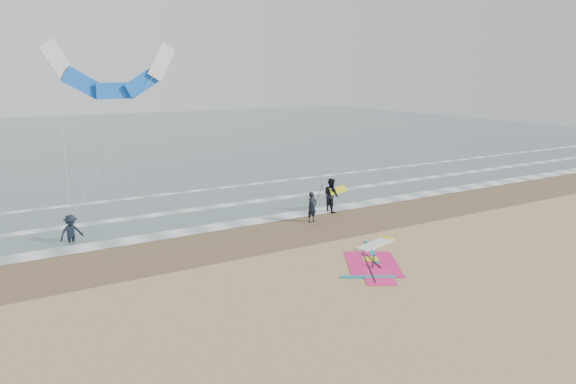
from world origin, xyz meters
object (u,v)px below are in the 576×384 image
person_standing (312,207)px  person_walking (331,195)px  windsurf_rig (375,258)px  surf_kite (113,76)px  person_wading (71,225)px

person_standing → person_walking: size_ratio=0.83×
windsurf_rig → surf_kite: size_ratio=0.60×
windsurf_rig → person_standing: 6.02m
person_walking → surf_kite: 12.92m
person_standing → person_wading: bearing=155.5°
windsurf_rig → person_walking: 7.67m
surf_kite → person_wading: bearing=-137.3°
person_standing → surf_kite: surf_kite is taller
windsurf_rig → person_wading: bearing=140.8°
surf_kite → person_walking: bearing=-22.0°
person_walking → person_standing: bearing=117.4°
person_walking → surf_kite: bearing=65.1°
person_wading → surf_kite: 7.68m
windsurf_rig → person_walking: bearing=69.0°
person_standing → person_walking: 2.35m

